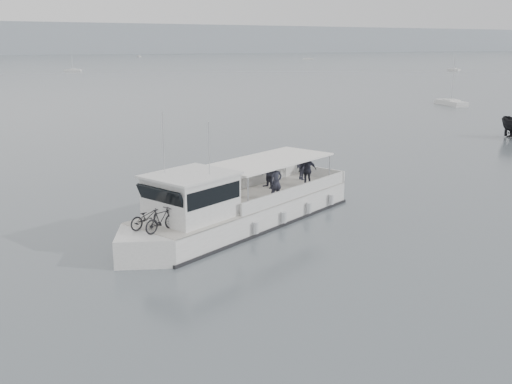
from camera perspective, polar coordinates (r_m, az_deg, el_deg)
name	(u,v)px	position (r m, az deg, el deg)	size (l,w,h in m)	color
ground	(283,229)	(28.82, 2.76, -3.69)	(1400.00, 1400.00, 0.00)	#515B5F
tour_boat	(230,209)	(28.47, -2.59, -1.72)	(14.78, 8.43, 6.36)	white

